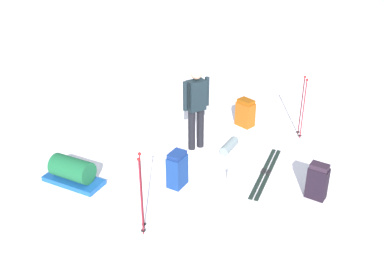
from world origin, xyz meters
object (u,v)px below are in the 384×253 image
(ski_poles_planted_far, at_px, (303,104))
(sleeping_mat_rolled, at_px, (229,146))
(backpack_small_spare, at_px, (177,169))
(ski_poles_planted_near, at_px, (141,190))
(thermos_bottle, at_px, (229,176))
(skier_standing, at_px, (196,105))
(gear_sled, at_px, (73,172))
(backpack_large_dark, at_px, (317,181))
(backpack_bright, at_px, (245,113))
(ski_pair_near, at_px, (266,173))

(ski_poles_planted_far, relative_size, sleeping_mat_rolled, 2.43)
(backpack_small_spare, xyz_separation_m, ski_poles_planted_near, (1.29, -0.15, 0.42))
(ski_poles_planted_near, distance_m, thermos_bottle, 1.99)
(skier_standing, distance_m, ski_poles_planted_far, 2.25)
(ski_poles_planted_far, bearing_deg, gear_sled, -53.59)
(gear_sled, bearing_deg, backpack_small_spare, 102.50)
(thermos_bottle, bearing_deg, skier_standing, -140.41)
(skier_standing, distance_m, gear_sled, 2.62)
(backpack_large_dark, distance_m, ski_poles_planted_near, 2.98)
(backpack_large_dark, height_order, backpack_bright, backpack_large_dark)
(backpack_small_spare, height_order, thermos_bottle, backpack_small_spare)
(backpack_large_dark, relative_size, ski_poles_planted_far, 0.48)
(ski_pair_near, bearing_deg, backpack_large_dark, 59.68)
(backpack_small_spare, bearing_deg, sleeping_mat_rolled, 155.60)
(sleeping_mat_rolled, bearing_deg, ski_poles_planted_far, 125.55)
(skier_standing, height_order, gear_sled, skier_standing)
(ski_poles_planted_near, relative_size, gear_sled, 1.16)
(gear_sled, bearing_deg, skier_standing, 134.70)
(ski_pair_near, distance_m, gear_sled, 3.48)
(backpack_bright, relative_size, sleeping_mat_rolled, 1.13)
(backpack_large_dark, bearing_deg, ski_poles_planted_near, -58.35)
(backpack_small_spare, relative_size, ski_poles_planted_far, 0.49)
(backpack_large_dark, relative_size, thermos_bottle, 2.49)
(backpack_bright, relative_size, backpack_small_spare, 0.94)
(backpack_small_spare, bearing_deg, ski_poles_planted_near, -6.74)
(backpack_bright, relative_size, ski_poles_planted_far, 0.46)
(backpack_bright, relative_size, thermos_bottle, 2.39)
(ski_pair_near, distance_m, backpack_large_dark, 1.07)
(ski_pair_near, distance_m, ski_poles_planted_near, 2.72)
(skier_standing, height_order, ski_poles_planted_near, skier_standing)
(skier_standing, xyz_separation_m, ski_poles_planted_far, (-1.02, 2.00, -0.21))
(gear_sled, bearing_deg, ski_poles_planted_near, 61.58)
(backpack_small_spare, xyz_separation_m, thermos_bottle, (-0.31, 0.86, -0.19))
(sleeping_mat_rolled, bearing_deg, ski_poles_planted_near, -16.45)
(backpack_bright, bearing_deg, gear_sled, -40.76)
(ski_pair_near, distance_m, sleeping_mat_rolled, 1.06)
(ski_poles_planted_far, xyz_separation_m, gear_sled, (2.79, -3.79, -0.52))
(gear_sled, distance_m, sleeping_mat_rolled, 3.08)
(ski_poles_planted_far, height_order, gear_sled, ski_poles_planted_far)
(backpack_large_dark, height_order, backpack_small_spare, backpack_small_spare)
(backpack_large_dark, bearing_deg, skier_standing, -115.23)
(skier_standing, xyz_separation_m, backpack_large_dark, (1.12, 2.37, -0.64))
(backpack_bright, bearing_deg, skier_standing, -32.99)
(skier_standing, xyz_separation_m, ski_poles_planted_near, (2.66, -0.14, -0.21))
(sleeping_mat_rolled, bearing_deg, thermos_bottle, 10.45)
(backpack_bright, bearing_deg, ski_pair_near, 20.32)
(backpack_small_spare, bearing_deg, ski_pair_near, 117.81)
(ski_poles_planted_near, bearing_deg, backpack_small_spare, 173.26)
(skier_standing, relative_size, ski_poles_planted_near, 1.27)
(sleeping_mat_rolled, distance_m, thermos_bottle, 1.16)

